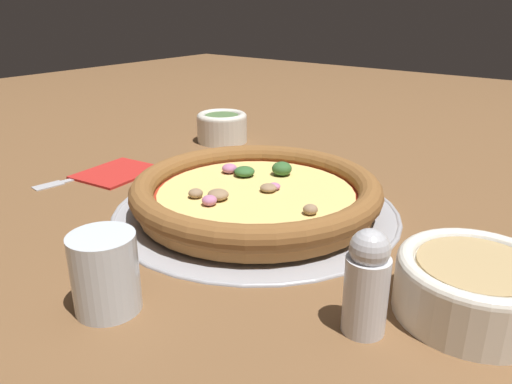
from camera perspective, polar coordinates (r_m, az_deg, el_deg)
The scene contains 9 objects.
ground_plane at distance 0.70m, azimuth 0.00°, elevation -2.23°, with size 3.00×3.00×0.00m, color brown.
pizza_tray at distance 0.69m, azimuth 0.00°, elevation -2.02°, with size 0.40×0.40×0.01m.
pizza at distance 0.68m, azimuth -0.01°, elevation -0.02°, with size 0.34×0.34×0.04m.
bowl_near at distance 0.51m, azimuth 23.75°, elevation -9.63°, with size 0.14×0.14×0.06m.
bowl_far at distance 1.03m, azimuth -3.90°, elevation 7.54°, with size 0.10×0.10×0.06m.
drinking_cup at distance 0.49m, azimuth -16.86°, elevation -8.82°, with size 0.06×0.06×0.08m.
napkin at distance 0.88m, azimuth -15.63°, elevation 2.29°, with size 0.13×0.11×0.01m.
fork at distance 0.87m, azimuth -19.67°, elevation 1.56°, with size 0.17×0.04×0.00m.
pepper_shaker at distance 0.45m, azimuth 12.54°, elevation -10.04°, with size 0.04×0.04×0.10m.
Camera 1 is at (-0.50, -0.39, 0.28)m, focal length 35.00 mm.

